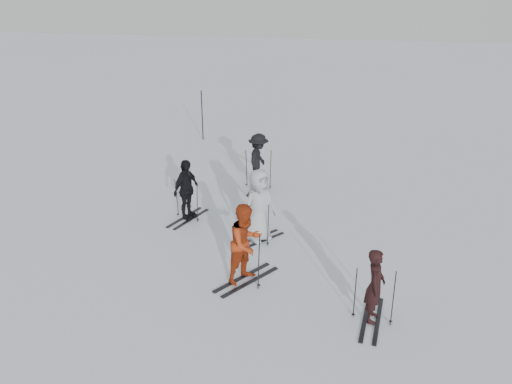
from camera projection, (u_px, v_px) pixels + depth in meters
ground at (247, 241)px, 13.24m from camera, size 120.00×120.00×0.00m
skier_near_dark at (375, 287)px, 9.76m from camera, size 0.41×0.59×1.56m
skier_red at (246, 244)px, 11.08m from camera, size 1.06×1.13×1.85m
skier_grey at (259, 206)px, 12.91m from camera, size 1.06×1.14×1.95m
skier_uphill_left at (186, 190)px, 14.19m from camera, size 0.70×1.11×1.76m
skier_uphill_far at (258, 161)px, 16.51m from camera, size 0.68×1.18×1.82m
skis_near_dark at (374, 294)px, 9.83m from camera, size 1.71×0.98×1.21m
skis_red at (246, 255)px, 11.18m from camera, size 2.04×1.74×1.32m
skis_grey at (259, 221)px, 13.06m from camera, size 1.76×1.59×1.14m
skis_uphill_left at (187, 199)px, 14.30m from camera, size 1.83×1.30×1.20m
skis_uphill_far at (258, 168)px, 16.60m from camera, size 1.85×0.99×1.35m
piste_marker at (202, 115)px, 21.83m from camera, size 0.06×0.06×2.18m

